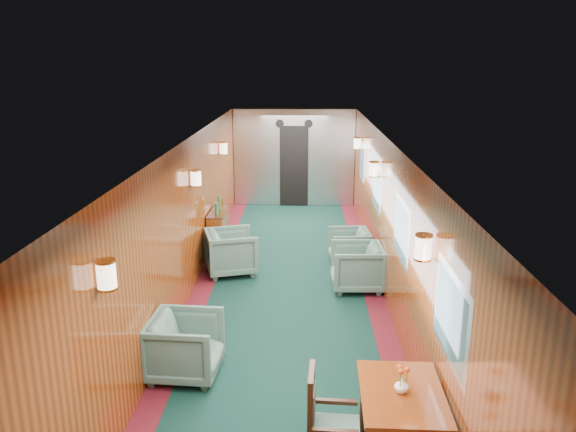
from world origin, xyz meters
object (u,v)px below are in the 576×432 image
object	(u,v)px
armchair_left_far	(231,252)
armchair_right_far	(349,247)
credenza	(218,232)
armchair_left_near	(185,346)
side_chair	(324,419)
armchair_right_near	(357,267)
dining_table	(401,404)

from	to	relation	value
armchair_left_far	armchair_right_far	size ratio (longest dim) A/B	1.19
credenza	armchair_left_far	world-z (taller)	credenza
credenza	armchair_left_near	world-z (taller)	credenza
side_chair	armchair_right_far	bearing A→B (deg)	87.04
armchair_left_far	armchair_right_near	world-z (taller)	armchair_left_far
dining_table	armchair_left_near	bearing A→B (deg)	147.68
armchair_left_far	armchair_right_near	xyz separation A→B (m)	(2.07, -0.63, -0.01)
side_chair	armchair_left_far	size ratio (longest dim) A/B	1.20
side_chair	armchair_right_far	world-z (taller)	side_chair
armchair_left_near	armchair_left_far	world-z (taller)	armchair_left_far
dining_table	credenza	xyz separation A→B (m)	(-2.45, 5.67, -0.21)
side_chair	credenza	xyz separation A→B (m)	(-1.78, 5.74, -0.11)
armchair_right_near	armchair_right_far	distance (m)	1.14
dining_table	credenza	size ratio (longest dim) A/B	0.93
armchair_left_far	armchair_right_near	size ratio (longest dim) A/B	1.03
side_chair	armchair_right_far	xyz separation A→B (m)	(0.62, 5.31, -0.22)
armchair_left_far	dining_table	bearing A→B (deg)	-172.36
credenza	armchair_left_near	size ratio (longest dim) A/B	1.40
side_chair	armchair_right_near	size ratio (longest dim) A/B	1.24
credenza	armchair_left_near	bearing A→B (deg)	-86.72
armchair_right_near	armchair_right_far	world-z (taller)	armchair_right_near
dining_table	armchair_left_near	size ratio (longest dim) A/B	1.30
dining_table	armchair_right_near	world-z (taller)	dining_table
armchair_left_far	armchair_right_far	bearing A→B (deg)	-92.21
armchair_left_far	armchair_right_far	world-z (taller)	armchair_left_far
armchair_right_near	credenza	bearing A→B (deg)	-123.94
armchair_right_far	armchair_left_near	bearing A→B (deg)	-34.93
side_chair	armchair_right_far	distance (m)	5.35
armchair_right_far	side_chair	bearing A→B (deg)	-11.71
dining_table	armchair_left_far	distance (m)	5.18
dining_table	armchair_left_near	xyz separation A→B (m)	(-2.21, 1.48, -0.28)
dining_table	armchair_left_far	world-z (taller)	dining_table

